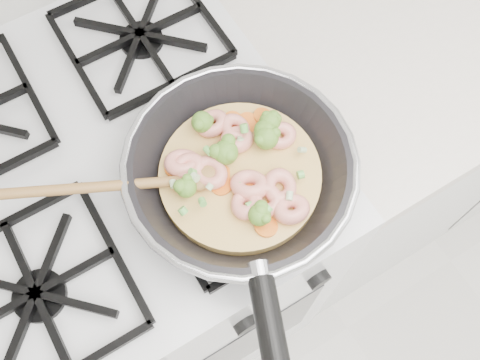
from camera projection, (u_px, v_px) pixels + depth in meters
stove at (145, 244)px, 1.19m from camera, size 0.60×0.60×0.92m
counter_right at (427, 89)px, 1.37m from camera, size 1.00×0.60×0.90m
skillet at (240, 174)px, 0.71m from camera, size 0.46×0.46×0.10m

